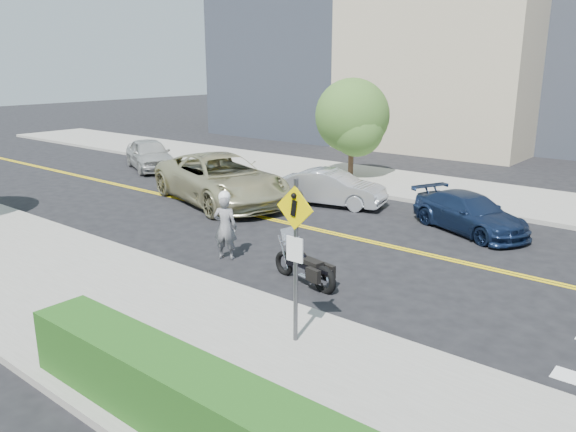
% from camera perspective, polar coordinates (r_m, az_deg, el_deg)
% --- Properties ---
extents(ground_plane, '(120.00, 120.00, 0.00)m').
position_cam_1_polar(ground_plane, '(17.60, 2.83, -1.37)').
color(ground_plane, black).
rests_on(ground_plane, ground).
extents(sidewalk_near, '(60.00, 5.00, 0.15)m').
position_cam_1_polar(sidewalk_near, '(12.70, -17.97, -8.52)').
color(sidewalk_near, '#9E9B91').
rests_on(sidewalk_near, ground_plane).
extents(sidewalk_far, '(60.00, 5.00, 0.15)m').
position_cam_1_polar(sidewalk_far, '(23.86, 13.63, 2.85)').
color(sidewalk_far, '#9E9B91').
rests_on(sidewalk_far, ground_plane).
extents(pedestrian_sign, '(0.78, 0.08, 3.00)m').
position_cam_1_polar(pedestrian_sign, '(9.79, 0.75, -3.06)').
color(pedestrian_sign, '#4C4C51').
rests_on(pedestrian_sign, sidewalk_near).
extents(motorcyclist, '(0.75, 0.65, 1.85)m').
position_cam_1_polar(motorcyclist, '(14.82, -6.39, -0.95)').
color(motorcyclist, '#9D9CA1').
rests_on(motorcyclist, ground).
extents(motorcycle, '(2.10, 1.01, 1.23)m').
position_cam_1_polar(motorcycle, '(13.19, 1.67, -4.33)').
color(motorcycle, black).
rests_on(motorcycle, ground).
extents(suv, '(7.02, 4.67, 1.79)m').
position_cam_1_polar(suv, '(20.92, -6.83, 3.76)').
color(suv, '#BBB689').
rests_on(suv, ground).
extents(parked_car_white, '(4.67, 3.40, 1.48)m').
position_cam_1_polar(parked_car_white, '(28.26, -13.87, 6.10)').
color(parked_car_white, beige).
rests_on(parked_car_white, ground).
extents(parked_car_silver, '(4.11, 2.22, 1.29)m').
position_cam_1_polar(parked_car_silver, '(20.52, 4.48, 2.87)').
color(parked_car_silver, '#B4B7BD').
rests_on(parked_car_silver, ground).
extents(parked_car_blue, '(4.34, 3.13, 1.17)m').
position_cam_1_polar(parked_car_blue, '(18.11, 17.96, 0.28)').
color(parked_car_blue, '#18284A').
rests_on(parked_car_blue, ground).
extents(tree_far_a, '(3.24, 3.24, 4.43)m').
position_cam_1_polar(tree_far_a, '(25.00, 6.53, 10.07)').
color(tree_far_a, '#382619').
rests_on(tree_far_a, ground).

